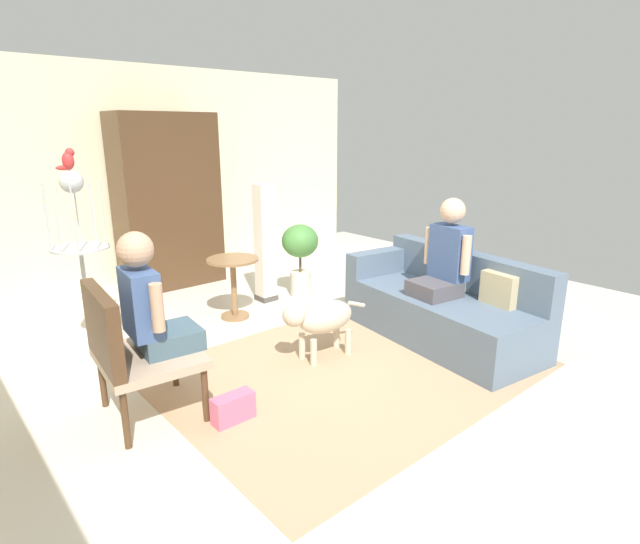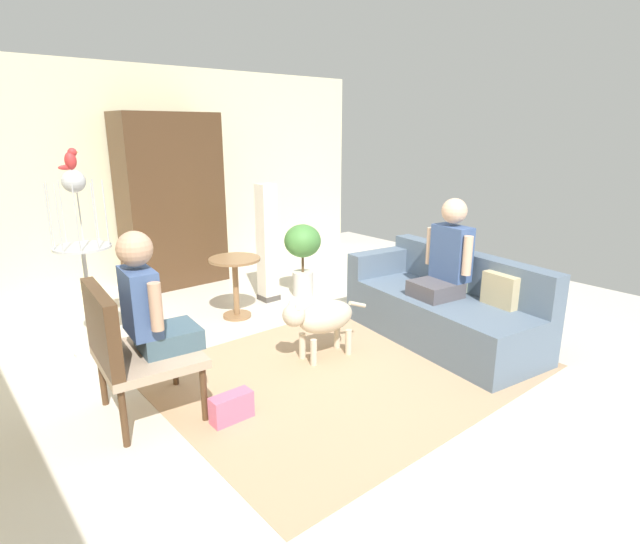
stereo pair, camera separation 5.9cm
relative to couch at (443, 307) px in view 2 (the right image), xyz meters
name	(u,v)px [view 2 (the right image)]	position (x,y,z in m)	size (l,w,h in m)	color
ground_plane	(323,370)	(-1.28, 0.21, -0.30)	(8.12, 8.12, 0.00)	beige
back_wall	(145,176)	(-1.28, 3.65, 1.02)	(6.50, 0.12, 2.64)	beige
area_rug	(348,369)	(-1.13, 0.07, -0.30)	(2.88, 2.23, 0.01)	tan
couch	(443,307)	(0.00, 0.00, 0.00)	(1.05, 1.96, 0.80)	slate
armchair	(127,344)	(-2.72, 0.49, 0.24)	(0.68, 0.75, 0.94)	#4C331E
person_on_couch	(447,257)	(-0.03, -0.03, 0.50)	(0.50, 0.52, 0.87)	#504D53
person_on_armchair	(149,303)	(-2.56, 0.47, 0.49)	(0.49, 0.50, 0.83)	#425C6A
round_end_table	(235,278)	(-1.19, 1.70, 0.13)	(0.52, 0.52, 0.63)	olive
dog	(322,318)	(-1.14, 0.39, 0.06)	(0.84, 0.32, 0.57)	beige
bird_cage_stand	(83,251)	(-2.59, 1.77, 0.61)	(0.46, 0.46, 1.58)	silver
parrot	(71,159)	(-2.59, 1.77, 1.36)	(0.17, 0.10, 0.17)	red
potted_plant	(303,249)	(-0.22, 1.83, 0.25)	(0.42, 0.42, 0.84)	beige
column_lamp	(267,244)	(-0.63, 1.95, 0.35)	(0.20, 0.20, 1.32)	#4C4742
armoire_cabinet	(171,201)	(-1.15, 3.24, 0.74)	(1.18, 0.56, 2.08)	#4C331E
handbag	(232,407)	(-2.23, 0.04, -0.20)	(0.29, 0.12, 0.19)	#D8668C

